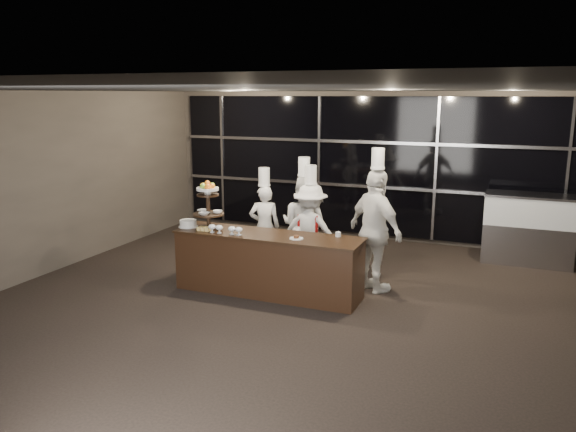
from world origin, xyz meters
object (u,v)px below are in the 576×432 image
at_px(display_stand, 208,201).
at_px(display_case, 529,225).
at_px(chef_c, 310,230).
at_px(chef_d, 376,230).
at_px(buffet_counter, 268,264).
at_px(chef_a, 265,225).
at_px(layer_cake, 188,223).
at_px(chef_b, 304,224).

relative_size(display_stand, display_case, 0.49).
xyz_separation_m(chef_c, chef_d, (1.14, -0.28, 0.17)).
relative_size(buffet_counter, chef_a, 1.63).
bearing_deg(display_stand, buffet_counter, 0.01).
distance_m(chef_c, chef_d, 1.19).
xyz_separation_m(buffet_counter, chef_a, (-0.59, 1.16, 0.29)).
xyz_separation_m(layer_cake, chef_d, (2.79, 0.77, -0.02)).
bearing_deg(chef_a, display_stand, -109.72).
xyz_separation_m(chef_b, chef_d, (1.30, -0.41, 0.11)).
distance_m(buffet_counter, chef_a, 1.33).
height_order(display_stand, chef_d, chef_d).
relative_size(display_case, chef_c, 0.82).
bearing_deg(chef_d, buffet_counter, -153.67).
bearing_deg(display_case, chef_c, -146.69).
distance_m(buffet_counter, display_case, 4.80).
bearing_deg(buffet_counter, display_case, 41.25).
bearing_deg(chef_c, chef_b, 141.33).
bearing_deg(chef_c, display_stand, -142.75).
bearing_deg(layer_cake, chef_c, 32.37).
height_order(buffet_counter, chef_c, chef_c).
xyz_separation_m(layer_cake, chef_a, (0.75, 1.21, -0.22)).
height_order(display_stand, chef_c, chef_c).
distance_m(buffet_counter, chef_b, 1.19).
bearing_deg(chef_c, chef_d, -13.65).
bearing_deg(display_stand, chef_a, 70.28).
xyz_separation_m(layer_cake, chef_b, (1.48, 1.17, -0.13)).
height_order(display_stand, display_case, display_stand).
bearing_deg(display_case, chef_b, -149.50).
bearing_deg(chef_a, chef_d, -12.26).
bearing_deg(display_case, display_stand, -145.53).
bearing_deg(chef_c, display_case, 33.31).
height_order(chef_a, chef_d, chef_d).
bearing_deg(chef_c, chef_a, 169.56).
bearing_deg(chef_c, layer_cake, -147.63).
xyz_separation_m(display_case, chef_a, (-4.19, -2.00, 0.07)).
bearing_deg(display_stand, display_case, 34.47).
bearing_deg(layer_cake, chef_a, 58.01).
xyz_separation_m(chef_a, chef_c, (0.89, -0.16, 0.03)).
xyz_separation_m(display_case, chef_c, (-3.30, -2.17, 0.10)).
distance_m(chef_a, chef_b, 0.73).
height_order(display_case, chef_d, chef_d).
relative_size(layer_cake, display_case, 0.20).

